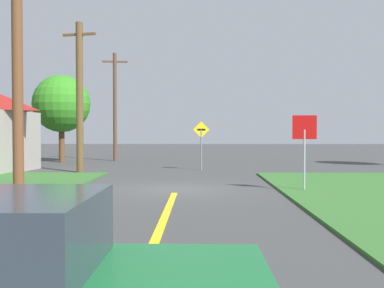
# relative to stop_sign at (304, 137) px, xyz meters

# --- Properties ---
(ground_plane) EXTENTS (120.00, 120.00, 0.00)m
(ground_plane) POSITION_rel_stop_sign_xyz_m (-4.53, 0.56, -1.91)
(ground_plane) COLOR #404040
(lane_stripe_center) EXTENTS (0.20, 14.00, 0.01)m
(lane_stripe_center) POSITION_rel_stop_sign_xyz_m (-4.53, -7.44, -1.90)
(lane_stripe_center) COLOR yellow
(lane_stripe_center) RESTS_ON ground
(stop_sign) EXTENTS (0.83, 0.15, 2.68)m
(stop_sign) POSITION_rel_stop_sign_xyz_m (0.00, 0.00, 0.00)
(stop_sign) COLOR #9EA0A8
(stop_sign) RESTS_ON ground
(utility_pole_near) EXTENTS (1.80, 0.33, 8.02)m
(utility_pole_near) POSITION_rel_stop_sign_xyz_m (-9.31, -1.96, 2.20)
(utility_pole_near) COLOR brown
(utility_pole_near) RESTS_ON ground
(utility_pole_mid) EXTENTS (1.79, 0.50, 7.67)m
(utility_pole_mid) POSITION_rel_stop_sign_xyz_m (-9.81, 7.41, 2.01)
(utility_pole_mid) COLOR brown
(utility_pole_mid) RESTS_ON ground
(utility_pole_far) EXTENTS (1.80, 0.38, 7.68)m
(utility_pole_far) POSITION_rel_stop_sign_xyz_m (-9.71, 16.78, 2.08)
(utility_pole_far) COLOR brown
(utility_pole_far) RESTS_ON ground
(direction_sign) EXTENTS (0.90, 0.20, 2.66)m
(direction_sign) POSITION_rel_stop_sign_xyz_m (-3.58, 8.91, -0.26)
(direction_sign) COLOR slate
(direction_sign) RESTS_ON ground
(oak_tree_left) EXTENTS (3.89, 3.89, 5.94)m
(oak_tree_left) POSITION_rel_stop_sign_xyz_m (-13.09, 15.21, 2.07)
(oak_tree_left) COLOR brown
(oak_tree_left) RESTS_ON ground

